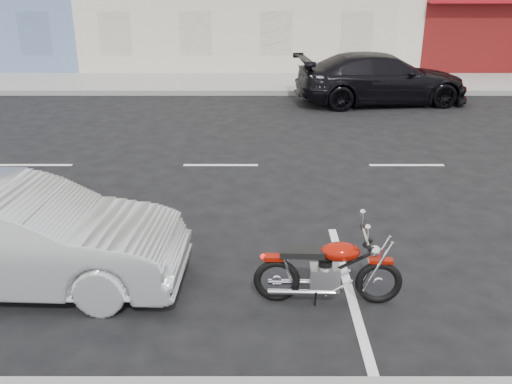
% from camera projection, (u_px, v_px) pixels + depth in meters
% --- Properties ---
extents(ground, '(120.00, 120.00, 0.00)m').
position_uv_depth(ground, '(314.00, 165.00, 12.24)').
color(ground, black).
rests_on(ground, ground).
extents(sidewalk_far, '(80.00, 3.40, 0.15)m').
position_uv_depth(sidewalk_far, '(151.00, 83.00, 20.29)').
color(sidewalk_far, gray).
rests_on(sidewalk_far, ground).
extents(curb_far, '(80.00, 0.12, 0.16)m').
position_uv_depth(curb_far, '(142.00, 93.00, 18.71)').
color(curb_far, gray).
rests_on(curb_far, ground).
extents(motorcycle, '(1.88, 0.62, 0.94)m').
position_uv_depth(motorcycle, '(381.00, 273.00, 7.13)').
color(motorcycle, black).
rests_on(motorcycle, ground).
extents(sedan_silver, '(4.37, 1.67, 1.42)m').
position_uv_depth(sedan_silver, '(18.00, 237.00, 7.43)').
color(sedan_silver, '#ADB1B5').
rests_on(sedan_silver, ground).
extents(car_far, '(5.48, 2.75, 1.53)m').
position_uv_depth(car_far, '(382.00, 78.00, 17.43)').
color(car_far, black).
rests_on(car_far, ground).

